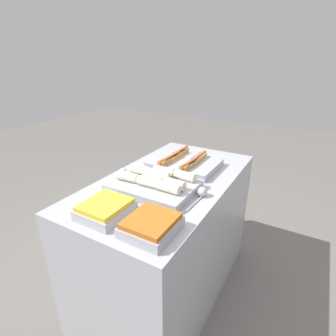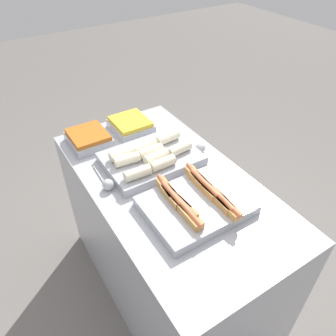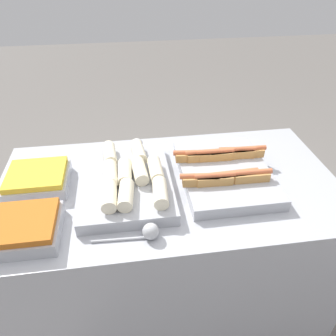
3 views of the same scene
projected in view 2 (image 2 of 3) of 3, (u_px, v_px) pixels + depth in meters
name	position (u px, v px, depth m)	size (l,w,h in m)	color
ground_plane	(169.00, 282.00, 2.28)	(12.00, 12.00, 0.00)	slate
counter	(169.00, 239.00, 1.99)	(1.43, 0.77, 0.94)	#A8AAB2
tray_hotdogs	(196.00, 202.00, 1.51)	(0.41, 0.47, 0.10)	#A8AAB2
tray_wraps	(151.00, 158.00, 1.78)	(0.36, 0.50, 0.10)	#A8AAB2
tray_side_front	(89.00, 138.00, 1.93)	(0.25, 0.22, 0.07)	#A8AAB2
tray_side_back	(131.00, 125.00, 2.04)	(0.25, 0.22, 0.07)	#A8AAB2
serving_spoon_near	(107.00, 184.00, 1.63)	(0.23, 0.06, 0.06)	#B2B5BA
serving_spoon_far	(200.00, 147.00, 1.87)	(0.22, 0.06, 0.06)	#B2B5BA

